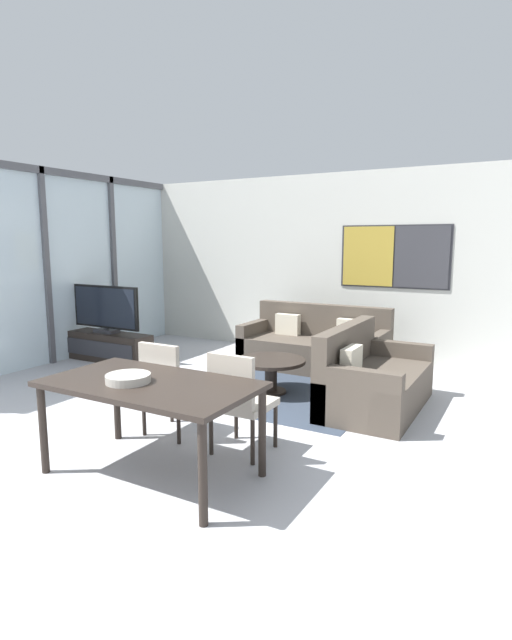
{
  "coord_description": "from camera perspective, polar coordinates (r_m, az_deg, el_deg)",
  "views": [
    {
      "loc": [
        2.74,
        -2.15,
        1.78
      ],
      "look_at": [
        0.19,
        2.39,
        0.95
      ],
      "focal_mm": 28.0,
      "sensor_mm": 36.0,
      "label": 1
    }
  ],
  "objects": [
    {
      "name": "ground_plane",
      "position": [
        3.91,
        -21.1,
        -18.65
      ],
      "size": [
        24.0,
        24.0,
        0.0
      ],
      "primitive_type": "plane",
      "color": "#B2B2B7"
    },
    {
      "name": "wall_back",
      "position": [
        7.87,
        9.22,
        6.22
      ],
      "size": [
        7.81,
        0.09,
        2.8
      ],
      "color": "silver",
      "rests_on": "ground_plane"
    },
    {
      "name": "window_wall_left",
      "position": [
        7.77,
        -22.99,
        6.51
      ],
      "size": [
        0.07,
        5.23,
        2.8
      ],
      "color": "silver",
      "rests_on": "ground_plane"
    },
    {
      "name": "area_rug",
      "position": [
        5.97,
        1.71,
        -8.24
      ],
      "size": [
        2.37,
        1.78,
        0.01
      ],
      "color": "#333D4C",
      "rests_on": "ground_plane"
    },
    {
      "name": "tv_console",
      "position": [
        7.79,
        -16.64,
        -2.93
      ],
      "size": [
        1.48,
        0.4,
        0.43
      ],
      "color": "black",
      "rests_on": "ground_plane"
    },
    {
      "name": "television",
      "position": [
        7.69,
        -16.83,
        1.19
      ],
      "size": [
        1.26,
        0.2,
        0.7
      ],
      "color": "#2D2D33",
      "rests_on": "tv_console"
    },
    {
      "name": "sofa_main",
      "position": [
        7.09,
        6.79,
        -3.2
      ],
      "size": [
        2.0,
        0.87,
        0.88
      ],
      "color": "#51473D",
      "rests_on": "ground_plane"
    },
    {
      "name": "sofa_side",
      "position": [
        5.53,
        12.83,
        -6.89
      ],
      "size": [
        0.87,
        1.59,
        0.88
      ],
      "rotation": [
        0.0,
        0.0,
        1.57
      ],
      "color": "#51473D",
      "rests_on": "ground_plane"
    },
    {
      "name": "coffee_table",
      "position": [
        5.89,
        1.72,
        -5.45
      ],
      "size": [
        0.81,
        0.81,
        0.41
      ],
      "color": "black",
      "rests_on": "ground_plane"
    },
    {
      "name": "dining_table",
      "position": [
        3.86,
        -11.97,
        -7.97
      ],
      "size": [
        1.61,
        0.89,
        0.74
      ],
      "color": "black",
      "rests_on": "ground_plane"
    },
    {
      "name": "dining_chair_left",
      "position": [
        4.65,
        -9.96,
        -7.15
      ],
      "size": [
        0.46,
        0.46,
        0.88
      ],
      "color": "#B2A899",
      "rests_on": "ground_plane"
    },
    {
      "name": "dining_chair_centre",
      "position": [
        4.18,
        -1.97,
        -8.87
      ],
      "size": [
        0.46,
        0.46,
        0.88
      ],
      "color": "#B2A899",
      "rests_on": "ground_plane"
    },
    {
      "name": "fruit_bowl",
      "position": [
        3.85,
        -14.4,
        -6.41
      ],
      "size": [
        0.33,
        0.33,
        0.06
      ],
      "color": "#B7B2A8",
      "rests_on": "dining_table"
    }
  ]
}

